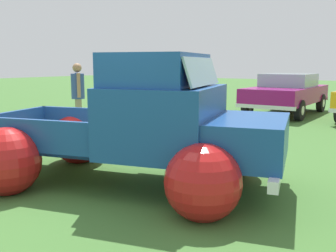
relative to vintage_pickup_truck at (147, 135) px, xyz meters
The scene contains 4 objects.
ground_plane 0.85m from the vintage_pickup_truck, 166.10° to the right, with size 80.00×80.00×0.00m, color #3D6B2D.
vintage_pickup_truck is the anchor object (origin of this frame).
show_car_0 9.41m from the vintage_pickup_truck, 94.27° to the left, with size 2.03×4.39×1.43m.
spectator_0 5.08m from the vintage_pickup_truck, 147.04° to the left, with size 0.48×0.48×1.79m.
Camera 1 is at (3.64, -4.37, 1.78)m, focal length 41.38 mm.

